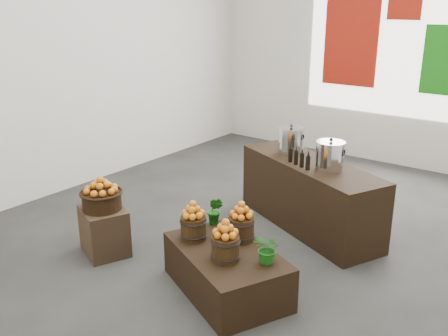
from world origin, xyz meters
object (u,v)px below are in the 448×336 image
Objects in this scene: wicker_basket at (102,201)px; stock_pot_left at (291,141)px; stock_pot_center at (330,157)px; counter at (309,195)px; display_table at (226,270)px; crate at (104,231)px.

stock_pot_left is (1.04, 2.02, 0.35)m from wicker_basket.
stock_pot_left and stock_pot_center have the same top height.
counter is 6.47× the size of stock_pot_center.
wicker_basket is at bearing -117.18° from stock_pot_left.
stock_pot_left is (-0.42, 1.83, 0.74)m from display_table.
stock_pot_center is at bearing 45.81° from wicker_basket.
display_table is 1.72m from stock_pot_center.
crate is 2.37m from stock_pot_left.
stock_pot_center reaches higher than wicker_basket.
stock_pot_center is at bearing -24.31° from stock_pot_left.
stock_pot_center is at bearing 45.81° from crate.
display_table is at bearing -77.18° from stock_pot_left.
wicker_basket is 1.51m from display_table.
crate is at bearing 0.00° from wicker_basket.
wicker_basket is at bearing -147.94° from display_table.
stock_pot_left is 0.70m from stock_pot_center.
wicker_basket is at bearing -102.69° from counter.
wicker_basket is 0.21× the size of counter.
counter is (1.40, 1.85, 0.15)m from crate.
counter is (1.40, 1.85, -0.19)m from wicker_basket.
display_table is (1.45, 0.18, -0.38)m from wicker_basket.
stock_pot_center reaches higher than crate.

